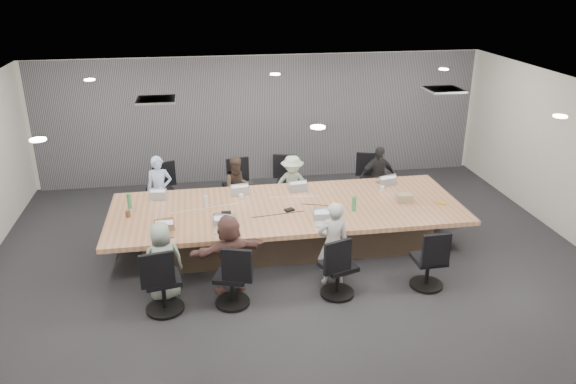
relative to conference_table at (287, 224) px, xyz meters
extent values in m
cube|color=#29292D|center=(0.00, -0.50, -0.40)|extent=(10.00, 8.00, 0.00)
cube|color=white|center=(0.00, -0.50, 2.40)|extent=(10.00, 8.00, 0.00)
cube|color=beige|center=(0.00, 3.50, 1.00)|extent=(10.00, 0.00, 2.80)
cube|color=beige|center=(0.00, -4.50, 1.00)|extent=(10.00, 0.00, 2.80)
cube|color=slate|center=(0.00, 3.42, 1.00)|extent=(9.80, 0.04, 2.80)
cube|color=brown|center=(0.00, 0.00, -0.07)|extent=(4.80, 1.40, 0.66)
cube|color=tan|center=(0.00, 0.00, 0.30)|extent=(6.00, 2.20, 0.08)
imported|color=#ACC7F1|center=(-2.21, 1.35, 0.25)|extent=(0.48, 0.32, 1.31)
cube|color=#B2B2B7|center=(-2.21, 0.80, 0.35)|extent=(0.32, 0.24, 0.02)
imported|color=#40332A|center=(-0.74, 1.35, 0.21)|extent=(0.67, 0.57, 1.22)
cube|color=#B2B2B7|center=(-0.74, 0.80, 0.35)|extent=(0.36, 0.27, 0.02)
imported|color=#ACC5AB|center=(0.32, 1.35, 0.20)|extent=(0.81, 0.51, 1.20)
cube|color=#B2B2B7|center=(0.32, 0.80, 0.35)|extent=(0.35, 0.26, 0.02)
imported|color=black|center=(2.05, 1.35, 0.25)|extent=(0.79, 0.39, 1.30)
cube|color=#B2B2B7|center=(2.05, 0.80, 0.35)|extent=(0.40, 0.31, 0.02)
imported|color=#95A296|center=(-2.05, -1.35, 0.20)|extent=(0.67, 0.52, 1.20)
cube|color=#8C6647|center=(-2.05, -0.80, 0.35)|extent=(0.33, 0.24, 0.02)
imported|color=brown|center=(-1.08, -1.35, 0.22)|extent=(1.21, 0.61, 1.25)
cube|color=#B2B2B7|center=(-1.08, -0.80, 0.35)|extent=(0.38, 0.30, 0.02)
imported|color=#B4B4B4|center=(0.48, -1.35, 0.27)|extent=(0.51, 0.35, 1.35)
cube|color=#B2B2B7|center=(0.48, -0.80, 0.35)|extent=(0.31, 0.22, 0.02)
cylinder|color=#3C9152|center=(-2.65, 0.37, 0.47)|extent=(0.09, 0.09, 0.26)
cylinder|color=#3C9152|center=(1.08, -0.36, 0.47)|extent=(0.08, 0.08, 0.26)
cylinder|color=silver|center=(-1.37, 0.18, 0.45)|extent=(0.09, 0.09, 0.22)
cylinder|color=white|center=(-0.74, 0.45, 0.39)|extent=(0.10, 0.10, 0.10)
cylinder|color=white|center=(1.83, 0.42, 0.39)|extent=(0.09, 0.09, 0.10)
cylinder|color=brown|center=(-2.65, 0.02, 0.39)|extent=(0.11, 0.11, 0.11)
cube|color=black|center=(-1.05, -0.14, 0.36)|extent=(0.17, 0.12, 0.03)
cube|color=black|center=(0.01, -0.17, 0.35)|extent=(0.18, 0.15, 0.03)
cube|color=black|center=(0.47, -0.53, 0.37)|extent=(0.16, 0.06, 0.06)
cube|color=tan|center=(2.06, -0.12, 0.41)|extent=(0.27, 0.18, 0.14)
cube|color=#C3852A|center=(2.65, -0.33, 0.36)|extent=(0.19, 0.18, 0.04)
camera|label=1|loc=(-1.43, -8.70, 4.17)|focal=35.00mm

